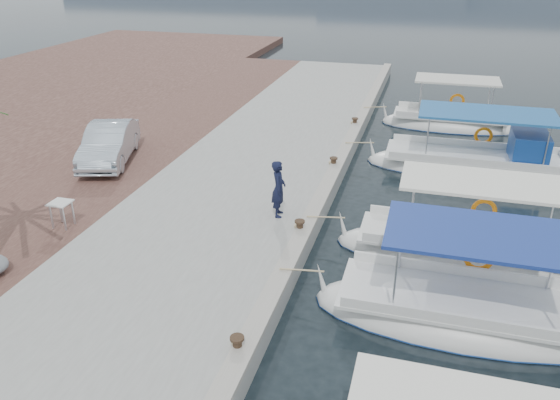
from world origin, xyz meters
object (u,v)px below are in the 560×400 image
(fishing_caique_b, at_px, (461,316))
(parked_car, at_px, (109,143))
(fishing_caique_d, at_px, (476,166))
(fishing_caique_e, at_px, (448,125))
(fishing_caique_c, at_px, (469,254))
(fisherman, at_px, (279,189))

(fishing_caique_b, distance_m, parked_car, 13.29)
(fishing_caique_d, height_order, parked_car, fishing_caique_d)
(parked_car, bearing_deg, fishing_caique_b, -42.74)
(fishing_caique_b, xyz_separation_m, fishing_caique_e, (-0.28, 14.65, 0.00))
(fishing_caique_c, bearing_deg, parked_car, 167.53)
(fishing_caique_b, distance_m, fishing_caique_d, 9.42)
(fishing_caique_d, height_order, fishing_caique_e, same)
(fishing_caique_b, bearing_deg, fishing_caique_e, 91.09)
(fishing_caique_c, height_order, fishing_caique_e, same)
(fishing_caique_b, bearing_deg, parked_car, 155.23)
(fishing_caique_b, xyz_separation_m, fishing_caique_d, (0.72, 9.39, 0.06))
(fishing_caique_d, bearing_deg, fishing_caique_b, -94.37)
(parked_car, bearing_deg, fishing_caique_e, 19.77)
(fisherman, bearing_deg, fishing_caique_e, -33.81)
(fishing_caique_b, xyz_separation_m, fishing_caique_c, (0.26, 2.83, 0.00))
(fishing_caique_c, relative_size, fishing_caique_d, 0.91)
(fishing_caique_c, relative_size, fisherman, 4.26)
(fishing_caique_c, distance_m, fishing_caique_e, 11.83)
(fisherman, bearing_deg, fishing_caique_b, -132.31)
(fishing_caique_b, distance_m, fishing_caique_c, 2.85)
(fishing_caique_b, xyz_separation_m, fisherman, (-5.03, 2.99, 1.21))
(fishing_caique_d, xyz_separation_m, fishing_caique_e, (-1.00, 5.26, -0.06))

